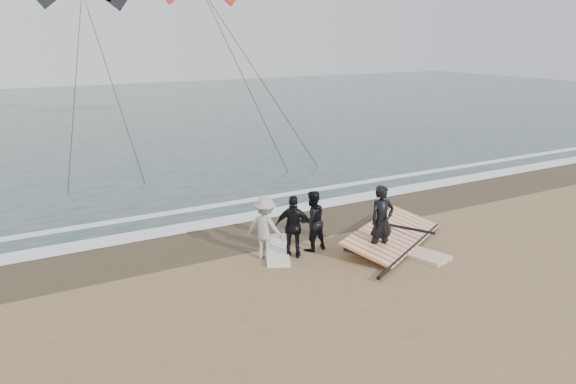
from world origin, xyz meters
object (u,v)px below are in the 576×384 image
(board_cream, at_px, (277,250))
(sail_rig, at_px, (388,236))
(man_main, at_px, (382,221))
(board_white, at_px, (401,248))

(board_cream, relative_size, sail_rig, 0.54)
(man_main, distance_m, board_cream, 2.99)
(man_main, height_order, board_white, man_main)
(board_cream, height_order, sail_rig, sail_rig)
(board_white, xyz_separation_m, sail_rig, (0.07, 0.65, 0.14))
(man_main, relative_size, sail_rig, 0.46)
(board_white, bearing_deg, sail_rig, 68.96)
(man_main, distance_m, board_white, 1.16)
(board_white, distance_m, sail_rig, 0.67)
(sail_rig, bearing_deg, board_white, -95.97)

